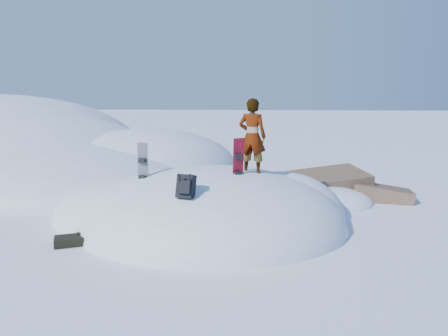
# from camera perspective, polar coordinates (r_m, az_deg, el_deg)

# --- Properties ---
(ground) EXTENTS (120.00, 120.00, 0.00)m
(ground) POSITION_cam_1_polar(r_m,az_deg,el_deg) (11.51, -1.59, -7.36)
(ground) COLOR white
(ground) RESTS_ON ground
(snow_mound) EXTENTS (8.00, 6.00, 3.00)m
(snow_mound) POSITION_cam_1_polar(r_m,az_deg,el_deg) (11.76, -2.33, -6.99)
(snow_mound) COLOR white
(snow_mound) RESTS_ON ground
(snow_ridge) EXTENTS (21.50, 18.50, 6.40)m
(snow_ridge) POSITION_cam_1_polar(r_m,az_deg,el_deg) (23.95, -25.10, 0.99)
(snow_ridge) COLOR white
(snow_ridge) RESTS_ON ground
(rock_outcrop) EXTENTS (4.68, 4.41, 1.68)m
(rock_outcrop) POSITION_cam_1_polar(r_m,az_deg,el_deg) (14.63, 14.16, -3.75)
(rock_outcrop) COLOR brown
(rock_outcrop) RESTS_ON ground
(snowboard_red) EXTENTS (0.29, 0.25, 1.45)m
(snowboard_red) POSITION_cam_1_polar(r_m,az_deg,el_deg) (10.65, 1.84, 0.15)
(snowboard_red) COLOR red
(snowboard_red) RESTS_ON snow_mound
(snowboard_dark) EXTENTS (0.28, 0.18, 1.45)m
(snowboard_dark) POSITION_cam_1_polar(r_m,az_deg,el_deg) (11.14, -10.56, -0.37)
(snowboard_dark) COLOR black
(snowboard_dark) RESTS_ON snow_mound
(backpack) EXTENTS (0.45, 0.52, 0.61)m
(backpack) POSITION_cam_1_polar(r_m,az_deg,el_deg) (9.48, -5.01, -2.42)
(backpack) COLOR black
(backpack) RESTS_ON snow_mound
(gear_pile) EXTENTS (0.91, 0.71, 0.24)m
(gear_pile) POSITION_cam_1_polar(r_m,az_deg,el_deg) (10.64, -19.17, -8.82)
(gear_pile) COLOR black
(gear_pile) RESTS_ON ground
(person) EXTENTS (0.80, 0.63, 1.92)m
(person) POSITION_cam_1_polar(r_m,az_deg,el_deg) (10.99, 3.71, 4.11)
(person) COLOR slate
(person) RESTS_ON snow_mound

